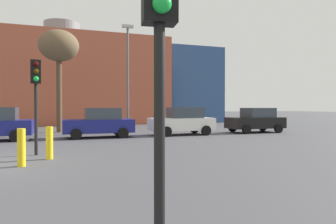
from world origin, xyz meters
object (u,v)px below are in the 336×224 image
(bare_tree_0, at_px, (59,48))
(traffic_light_near_right, at_px, (160,29))
(parked_car_5, at_px, (256,120))
(parked_car_4, at_px, (182,121))
(traffic_light_island, at_px, (36,85))
(bollard_yellow_1, at_px, (49,143))
(street_lamp, at_px, (128,72))
(parked_car_3, at_px, (100,123))
(bollard_yellow_2, at_px, (21,148))

(bare_tree_0, bearing_deg, traffic_light_near_right, -86.45)
(parked_car_5, xyz_separation_m, traffic_light_near_right, (-12.20, -15.46, 1.78))
(traffic_light_near_right, relative_size, bare_tree_0, 0.49)
(parked_car_4, xyz_separation_m, parked_car_5, (5.74, -0.00, -0.02))
(parked_car_5, height_order, traffic_light_island, traffic_light_island)
(parked_car_5, distance_m, traffic_light_island, 15.47)
(bollard_yellow_1, height_order, street_lamp, street_lamp)
(bollard_yellow_1, bearing_deg, traffic_light_island, 114.90)
(parked_car_5, bearing_deg, parked_car_4, -0.00)
(parked_car_3, distance_m, bollard_yellow_1, 7.54)
(parked_car_3, distance_m, parked_car_5, 11.11)
(parked_car_3, relative_size, traffic_light_island, 1.13)
(bollard_yellow_2, bearing_deg, traffic_light_island, 83.80)
(traffic_light_island, relative_size, bollard_yellow_2, 3.10)
(parked_car_3, height_order, parked_car_5, parked_car_3)
(bare_tree_0, height_order, street_lamp, street_lamp)
(bollard_yellow_1, bearing_deg, parked_car_5, 27.52)
(parked_car_5, bearing_deg, street_lamp, -17.61)
(bare_tree_0, bearing_deg, bollard_yellow_1, -90.85)
(parked_car_4, height_order, street_lamp, street_lamp)
(traffic_light_near_right, distance_m, bare_tree_0, 20.65)
(traffic_light_near_right, xyz_separation_m, traffic_light_island, (-1.96, 9.47, 0.02))
(parked_car_3, relative_size, bare_tree_0, 0.55)
(parked_car_4, relative_size, parked_car_5, 1.02)
(parked_car_5, xyz_separation_m, traffic_light_island, (-14.15, -5.99, 1.80))
(street_lamp, bearing_deg, traffic_light_island, -121.31)
(bollard_yellow_1, distance_m, bollard_yellow_2, 1.35)
(bollard_yellow_2, relative_size, street_lamp, 0.15)
(parked_car_4, distance_m, bollard_yellow_2, 11.94)
(bare_tree_0, relative_size, street_lamp, 0.97)
(parked_car_3, relative_size, bollard_yellow_1, 3.58)
(parked_car_4, height_order, traffic_light_near_right, traffic_light_near_right)
(traffic_light_island, distance_m, street_lamp, 10.42)
(parked_car_5, xyz_separation_m, bare_tree_0, (-13.46, 4.86, 5.27))
(bollard_yellow_1, bearing_deg, bare_tree_0, 89.15)
(parked_car_4, relative_size, bollard_yellow_2, 3.57)
(bare_tree_0, height_order, bollard_yellow_1, bare_tree_0)
(parked_car_3, xyz_separation_m, traffic_light_near_right, (-1.09, -15.46, 1.78))
(parked_car_5, height_order, bollard_yellow_2, parked_car_5)
(street_lamp, bearing_deg, bollard_yellow_1, -115.97)
(traffic_light_island, relative_size, bare_tree_0, 0.49)
(bare_tree_0, bearing_deg, parked_car_3, -64.20)
(bare_tree_0, bearing_deg, street_lamp, -23.91)
(bollard_yellow_2, distance_m, street_lamp, 12.91)
(parked_car_5, relative_size, bollard_yellow_2, 3.49)
(bollard_yellow_2, bearing_deg, parked_car_5, 29.71)
(parked_car_4, bearing_deg, street_lamp, -42.28)
(bollard_yellow_1, bearing_deg, parked_car_4, 41.96)
(bollard_yellow_2, bearing_deg, parked_car_3, 68.20)
(parked_car_4, xyz_separation_m, bollard_yellow_1, (-7.90, -7.10, -0.33))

